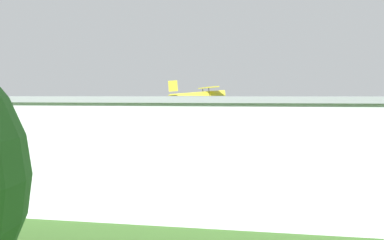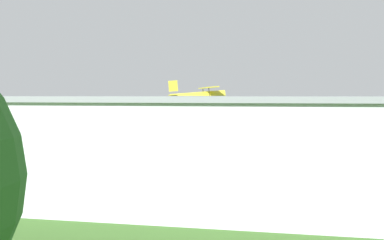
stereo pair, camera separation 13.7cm
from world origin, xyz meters
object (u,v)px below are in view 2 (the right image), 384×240
(person_beside_truck, at_px, (38,153))
(person_crossing_taxiway, at_px, (112,152))
(windsock, at_px, (81,105))
(car_white, at_px, (22,158))
(hangar, at_px, (148,147))
(person_walking_on_apron, at_px, (285,157))
(person_by_parked_cars, at_px, (120,154))
(person_at_fence_line, at_px, (212,155))
(truck_flatbed_blue, at_px, (359,154))
(biplane, at_px, (200,96))

(person_beside_truck, bearing_deg, person_crossing_taxiway, -160.43)
(windsock, bearing_deg, person_beside_truck, 89.92)
(car_white, bearing_deg, hangar, 145.79)
(car_white, distance_m, person_walking_on_apron, 26.85)
(person_crossing_taxiway, distance_m, windsock, 12.31)
(person_beside_truck, relative_size, windsock, 0.23)
(person_beside_truck, height_order, windsock, windsock)
(hangar, xyz_separation_m, person_crossing_taxiway, (10.12, -18.62, -2.83))
(person_by_parked_cars, distance_m, person_at_fence_line, 10.00)
(car_white, distance_m, truck_flatbed_blue, 33.41)
(windsock, bearing_deg, person_by_parked_cars, 133.35)
(hangar, relative_size, windsock, 5.05)
(car_white, bearing_deg, person_beside_truck, -81.76)
(person_walking_on_apron, height_order, person_beside_truck, person_walking_on_apron)
(person_at_fence_line, distance_m, windsock, 21.67)
(person_at_fence_line, bearing_deg, person_beside_truck, 6.26)
(hangar, height_order, car_white, hangar)
(person_crossing_taxiway, bearing_deg, person_beside_truck, 19.57)
(hangar, xyz_separation_m, person_walking_on_apron, (-9.06, -17.36, -2.70))
(car_white, distance_m, person_crossing_taxiway, 9.90)
(hangar, distance_m, person_beside_truck, 24.02)
(person_beside_truck, relative_size, person_crossing_taxiway, 0.99)
(biplane, height_order, person_at_fence_line, biplane)
(person_by_parked_cars, bearing_deg, person_beside_truck, 6.96)
(biplane, bearing_deg, person_at_fence_line, 110.83)
(truck_flatbed_blue, height_order, person_by_parked_cars, truck_flatbed_blue)
(biplane, height_order, person_walking_on_apron, biplane)
(car_white, height_order, truck_flatbed_blue, truck_flatbed_blue)
(hangar, height_order, person_by_parked_cars, hangar)
(car_white, distance_m, windsock, 15.95)
(truck_flatbed_blue, bearing_deg, biplane, -29.52)
(truck_flatbed_blue, height_order, person_walking_on_apron, truck_flatbed_blue)
(biplane, relative_size, person_by_parked_cars, 5.53)
(person_crossing_taxiway, relative_size, windsock, 0.23)
(hangar, xyz_separation_m, biplane, (1.35, -25.21, 3.53))
(hangar, height_order, truck_flatbed_blue, hangar)
(person_at_fence_line, bearing_deg, biplane, -69.17)
(person_walking_on_apron, xyz_separation_m, person_beside_truck, (26.85, 1.46, -0.13))
(biplane, relative_size, truck_flatbed_blue, 1.35)
(person_by_parked_cars, bearing_deg, person_crossing_taxiway, -45.68)
(biplane, xyz_separation_m, person_walking_on_apron, (-10.41, 7.85, -6.23))
(truck_flatbed_blue, relative_size, person_at_fence_line, 3.71)
(person_beside_truck, distance_m, person_at_fence_line, 19.30)
(biplane, height_order, person_by_parked_cars, biplane)
(person_walking_on_apron, relative_size, person_at_fence_line, 1.02)
(person_crossing_taxiway, height_order, windsock, windsock)
(biplane, distance_m, person_by_parked_cars, 12.62)
(hangar, distance_m, person_by_parked_cars, 19.26)
(biplane, xyz_separation_m, windsock, (16.42, -1.57, -1.23))
(biplane, xyz_separation_m, person_crossing_taxiway, (8.77, 6.59, -6.35))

